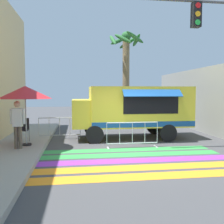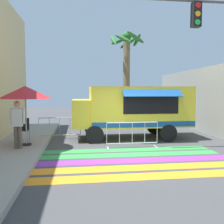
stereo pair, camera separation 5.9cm
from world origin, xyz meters
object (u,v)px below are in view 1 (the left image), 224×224
(barricade_front, at_px, (132,135))
(palm_tree, at_px, (126,65))
(barricade_side, at_px, (60,128))
(vendor_person, at_px, (18,122))
(traffic_signal_pole, at_px, (211,41))
(folding_chair, at_px, (23,128))
(patio_umbrella, at_px, (25,93))
(food_truck, at_px, (130,108))

(barricade_front, distance_m, palm_tree, 7.00)
(barricade_side, bearing_deg, vendor_person, -116.78)
(traffic_signal_pole, xyz_separation_m, barricade_front, (-2.89, 0.57, -3.60))
(folding_chair, bearing_deg, patio_umbrella, -90.26)
(traffic_signal_pole, xyz_separation_m, patio_umbrella, (-6.98, 0.84, -1.93))
(patio_umbrella, bearing_deg, barricade_side, 61.07)
(traffic_signal_pole, height_order, palm_tree, traffic_signal_pole)
(food_truck, bearing_deg, folding_chair, -167.04)
(food_truck, height_order, vendor_person, food_truck)
(traffic_signal_pole, height_order, barricade_side, traffic_signal_pole)
(vendor_person, relative_size, barricade_side, 0.89)
(traffic_signal_pole, distance_m, folding_chair, 8.14)
(traffic_signal_pole, relative_size, vendor_person, 3.54)
(vendor_person, distance_m, palm_tree, 8.64)
(folding_chair, bearing_deg, vendor_person, -107.53)
(patio_umbrella, bearing_deg, folding_chair, 111.52)
(palm_tree, bearing_deg, vendor_person, -129.10)
(barricade_front, xyz_separation_m, barricade_side, (-2.98, 2.27, -0.00))
(patio_umbrella, relative_size, barricade_side, 1.17)
(folding_chair, height_order, barricade_side, folding_chair)
(food_truck, relative_size, barricade_side, 2.82)
(barricade_side, bearing_deg, barricade_front, -37.33)
(patio_umbrella, bearing_deg, barricade_front, -3.71)
(food_truck, xyz_separation_m, vendor_person, (-4.61, -2.33, -0.31))
(folding_chair, relative_size, vendor_person, 0.56)
(folding_chair, height_order, vendor_person, vendor_person)
(patio_umbrella, height_order, folding_chair, patio_umbrella)
(vendor_person, bearing_deg, palm_tree, 62.08)
(traffic_signal_pole, relative_size, barricade_side, 3.16)
(barricade_side, xyz_separation_m, palm_tree, (3.88, 3.80, 3.37))
(barricade_front, xyz_separation_m, palm_tree, (0.90, 6.08, 3.37))
(patio_umbrella, distance_m, vendor_person, 1.19)
(palm_tree, bearing_deg, barricade_side, -135.56)
(palm_tree, bearing_deg, patio_umbrella, -130.64)
(vendor_person, bearing_deg, traffic_signal_pole, 8.87)
(traffic_signal_pole, xyz_separation_m, barricade_side, (-5.87, 2.85, -3.61))
(vendor_person, bearing_deg, barricade_front, 14.99)
(food_truck, bearing_deg, palm_tree, 82.10)
(food_truck, bearing_deg, barricade_side, 176.05)
(folding_chair, bearing_deg, traffic_signal_pole, -33.73)
(barricade_side, bearing_deg, food_truck, -3.95)
(patio_umbrella, height_order, barricade_side, patio_umbrella)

